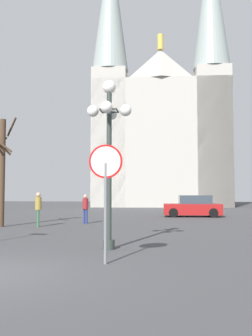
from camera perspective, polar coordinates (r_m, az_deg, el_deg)
cathedral at (r=47.86m, az=5.22°, el=6.66°), size 16.63×13.00×33.87m
stop_sign at (r=9.30m, az=-3.11°, el=-1.63°), size 0.85×0.08×2.93m
street_lamp at (r=11.76m, az=-2.58°, el=4.97°), size 1.41×1.41×5.25m
bare_tree at (r=20.13m, az=-18.30°, el=-0.12°), size 1.46×1.49×5.59m
parked_car_near_red at (r=27.21m, az=10.11°, el=-5.79°), size 4.07×2.00×1.51m
pedestrian_walking at (r=19.62m, az=-13.17°, el=-5.61°), size 0.32×0.32×1.73m
pedestrian_standing at (r=21.12m, az=-6.18°, el=-5.74°), size 0.32×0.32×1.62m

